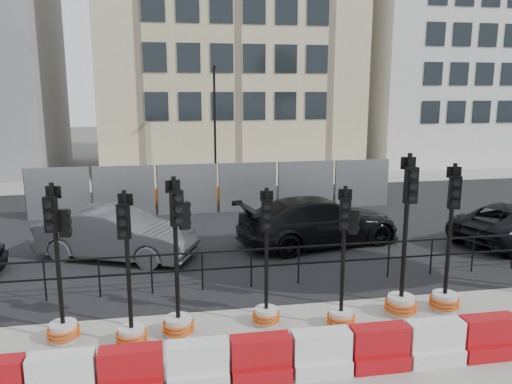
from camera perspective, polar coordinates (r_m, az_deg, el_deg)
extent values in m
plane|color=#51514C|center=(11.50, 0.49, -13.12)|extent=(120.00, 120.00, 0.00)
cube|color=gray|center=(8.92, 4.34, -20.96)|extent=(40.00, 6.00, 0.02)
cube|color=black|center=(18.02, -3.66, -3.87)|extent=(40.00, 14.00, 0.03)
cube|color=gray|center=(26.77, -5.89, 1.18)|extent=(40.00, 4.00, 0.02)
cube|color=beige|center=(32.78, -3.41, 18.89)|extent=(15.00, 10.00, 18.00)
cube|color=silver|center=(37.56, 20.93, 15.70)|extent=(12.00, 9.00, 16.00)
cylinder|color=black|center=(12.57, -22.98, -9.40)|extent=(0.04, 0.04, 1.00)
cylinder|color=black|center=(12.35, -17.47, -9.37)|extent=(0.04, 0.04, 1.00)
cylinder|color=black|center=(12.25, -11.83, -9.24)|extent=(0.04, 0.04, 1.00)
cylinder|color=black|center=(12.27, -6.15, -9.03)|extent=(0.04, 0.04, 1.00)
cylinder|color=black|center=(12.40, -0.55, -8.73)|extent=(0.04, 0.04, 1.00)
cylinder|color=black|center=(12.64, 4.88, -8.37)|extent=(0.04, 0.04, 1.00)
cylinder|color=black|center=(12.99, 10.05, -7.95)|extent=(0.04, 0.04, 1.00)
cylinder|color=black|center=(13.44, 14.90, -7.50)|extent=(0.04, 0.04, 1.00)
cylinder|color=black|center=(13.98, 19.39, -7.03)|extent=(0.04, 0.04, 1.00)
cylinder|color=black|center=(14.60, 23.52, -6.57)|extent=(0.04, 0.04, 1.00)
cube|color=black|center=(12.24, -0.55, -6.63)|extent=(18.00, 0.04, 0.04)
cube|color=black|center=(12.38, -0.55, -8.52)|extent=(18.00, 0.04, 0.04)
cube|color=gray|center=(20.05, -21.68, -0.20)|extent=(2.30, 0.05, 2.00)
cylinder|color=black|center=(20.31, -24.86, -0.31)|extent=(0.05, 0.05, 2.00)
cube|color=gray|center=(19.70, -14.84, 0.04)|extent=(2.30, 0.05, 2.00)
cylinder|color=black|center=(19.83, -18.15, -0.08)|extent=(0.05, 0.05, 2.00)
cube|color=gray|center=(19.65, -7.85, 0.29)|extent=(2.30, 0.05, 2.00)
cylinder|color=black|center=(19.64, -11.20, 0.17)|extent=(0.05, 0.05, 2.00)
cube|color=gray|center=(19.89, -0.93, 0.53)|extent=(2.30, 0.05, 2.00)
cylinder|color=black|center=(19.74, -4.22, 0.42)|extent=(0.05, 0.05, 2.00)
cube|color=gray|center=(20.40, 5.74, 0.76)|extent=(2.30, 0.05, 2.00)
cylinder|color=black|center=(20.12, 2.59, 0.65)|extent=(0.05, 0.05, 2.00)
cube|color=gray|center=(21.18, 11.99, 0.96)|extent=(2.30, 0.05, 2.00)
cylinder|color=black|center=(20.78, 9.06, 0.87)|extent=(0.05, 0.05, 2.00)
cube|color=#C96A0D|center=(21.32, -15.52, -0.78)|extent=(1.00, 0.40, 0.80)
cube|color=#C96A0D|center=(21.22, -10.14, -0.60)|extent=(1.00, 0.40, 0.80)
cube|color=#C96A0D|center=(21.31, -4.76, -0.40)|extent=(1.00, 0.40, 0.80)
cube|color=#C96A0D|center=(21.59, 0.53, -0.21)|extent=(1.00, 0.40, 0.80)
cube|color=#C96A0D|center=(22.04, 5.64, -0.02)|extent=(1.00, 0.40, 0.80)
cube|color=#C96A0D|center=(22.66, 10.51, 0.16)|extent=(1.00, 0.40, 0.80)
cylinder|color=black|center=(25.45, -4.72, 7.45)|extent=(0.12, 0.12, 6.00)
cube|color=black|center=(25.16, -4.78, 14.02)|extent=(0.12, 0.50, 0.12)
cube|color=white|center=(8.76, -21.32, -18.31)|extent=(1.00, 0.35, 0.50)
cube|color=#AC0D12|center=(8.61, -14.08, -18.37)|extent=(1.00, 0.35, 0.50)
cube|color=white|center=(8.80, -6.66, -20.41)|extent=(1.00, 0.50, 0.30)
cube|color=white|center=(8.60, -6.72, -18.15)|extent=(1.00, 0.35, 0.50)
cube|color=#AC0D12|center=(8.91, 0.53, -19.90)|extent=(1.00, 0.50, 0.30)
cube|color=#AC0D12|center=(8.70, 0.53, -17.65)|extent=(1.00, 0.35, 0.50)
cube|color=white|center=(9.13, 7.39, -19.14)|extent=(1.00, 0.50, 0.30)
cube|color=white|center=(8.94, 7.46, -16.93)|extent=(1.00, 0.35, 0.50)
cube|color=#AC0D12|center=(9.47, 13.78, -18.19)|extent=(1.00, 0.50, 0.30)
cube|color=#AC0D12|center=(9.28, 13.90, -16.04)|extent=(1.00, 0.35, 0.50)
cube|color=white|center=(9.91, 19.60, -17.13)|extent=(1.00, 0.50, 0.30)
cube|color=white|center=(9.73, 19.76, -15.06)|extent=(1.00, 0.35, 0.50)
cube|color=#AC0D12|center=(10.44, 24.82, -16.03)|extent=(1.00, 0.50, 0.30)
cube|color=#AC0D12|center=(10.27, 25.01, -14.04)|extent=(1.00, 0.35, 0.50)
cylinder|color=silver|center=(10.74, -21.13, -14.69)|extent=(0.51, 0.51, 0.38)
torus|color=#D54B0B|center=(10.77, -21.10, -15.06)|extent=(0.62, 0.62, 0.05)
torus|color=#D54B0B|center=(10.74, -21.13, -14.69)|extent=(0.62, 0.62, 0.05)
torus|color=#D54B0B|center=(10.70, -21.16, -14.32)|extent=(0.62, 0.62, 0.05)
cylinder|color=black|center=(10.18, -21.76, -6.94)|extent=(0.09, 0.09, 2.86)
cube|color=black|center=(9.85, -22.39, -2.39)|extent=(0.25, 0.18, 0.67)
cylinder|color=black|center=(9.83, -22.48, -3.69)|extent=(0.15, 0.08, 0.14)
cylinder|color=black|center=(9.78, -22.57, -2.50)|extent=(0.15, 0.08, 0.14)
cylinder|color=black|center=(9.74, -22.67, -1.30)|extent=(0.15, 0.08, 0.14)
cube|color=black|center=(9.92, -22.15, -0.02)|extent=(0.29, 0.09, 0.23)
cube|color=black|center=(9.92, -21.03, -3.33)|extent=(0.21, 0.16, 0.52)
cylinder|color=silver|center=(10.20, -14.01, -15.70)|extent=(0.50, 0.50, 0.37)
torus|color=#D54B0B|center=(10.24, -13.99, -16.07)|extent=(0.60, 0.60, 0.05)
torus|color=#D54B0B|center=(10.20, -14.01, -15.70)|extent=(0.60, 0.60, 0.05)
torus|color=#D54B0B|center=(10.17, -14.03, -15.33)|extent=(0.60, 0.60, 0.05)
cylinder|color=black|center=(9.63, -14.43, -7.88)|extent=(0.08, 0.08, 2.76)
cube|color=black|center=(9.29, -14.88, -3.27)|extent=(0.24, 0.17, 0.64)
cylinder|color=black|center=(9.27, -14.95, -4.60)|extent=(0.14, 0.07, 0.14)
cylinder|color=black|center=(9.22, -15.02, -3.39)|extent=(0.14, 0.07, 0.14)
cylinder|color=black|center=(9.17, -15.08, -2.17)|extent=(0.14, 0.07, 0.14)
cube|color=black|center=(9.36, -14.70, -0.84)|extent=(0.28, 0.09, 0.22)
cylinder|color=silver|center=(10.38, -8.85, -14.92)|extent=(0.53, 0.53, 0.39)
torus|color=#D54B0B|center=(10.41, -8.83, -15.31)|extent=(0.63, 0.63, 0.05)
torus|color=#D54B0B|center=(10.38, -8.85, -14.92)|extent=(0.63, 0.63, 0.05)
torus|color=#D54B0B|center=(10.34, -8.86, -14.54)|extent=(0.63, 0.63, 0.05)
cylinder|color=black|center=(9.79, -9.13, -6.71)|extent=(0.09, 0.09, 2.93)
cube|color=black|center=(9.44, -9.04, -1.84)|extent=(0.27, 0.21, 0.68)
cylinder|color=black|center=(9.42, -8.83, -3.20)|extent=(0.15, 0.10, 0.15)
cylinder|color=black|center=(9.37, -8.87, -1.93)|extent=(0.15, 0.10, 0.15)
cylinder|color=black|center=(9.33, -8.91, -0.65)|extent=(0.15, 0.10, 0.15)
cube|color=black|center=(9.52, -9.50, 0.66)|extent=(0.29, 0.13, 0.23)
cube|color=black|center=(9.66, -8.18, -2.69)|extent=(0.23, 0.19, 0.54)
cylinder|color=silver|center=(10.72, 1.17, -13.99)|extent=(0.48, 0.48, 0.35)
torus|color=#D54B0B|center=(10.75, 1.17, -14.33)|extent=(0.57, 0.57, 0.04)
torus|color=#D54B0B|center=(10.72, 1.17, -13.99)|extent=(0.57, 0.57, 0.04)
torus|color=#D54B0B|center=(10.69, 1.17, -13.65)|extent=(0.57, 0.57, 0.04)
cylinder|color=black|center=(10.19, 1.20, -6.83)|extent=(0.08, 0.08, 2.64)
cube|color=black|center=(9.87, 1.23, -2.65)|extent=(0.23, 0.16, 0.62)
cylinder|color=black|center=(9.85, 1.24, -3.84)|extent=(0.14, 0.07, 0.13)
cylinder|color=black|center=(9.80, 1.24, -2.75)|extent=(0.14, 0.07, 0.13)
cylinder|color=black|center=(9.75, 1.25, -1.65)|extent=(0.14, 0.07, 0.13)
cube|color=black|center=(9.94, 1.23, -0.46)|extent=(0.26, 0.07, 0.21)
cylinder|color=silver|center=(10.74, 9.66, -14.09)|extent=(0.49, 0.49, 0.36)
torus|color=#D54B0B|center=(10.77, 9.65, -14.43)|extent=(0.58, 0.58, 0.04)
torus|color=#D54B0B|center=(10.74, 9.66, -14.09)|extent=(0.58, 0.58, 0.04)
torus|color=#D54B0B|center=(10.71, 9.68, -13.74)|extent=(0.58, 0.58, 0.04)
cylinder|color=black|center=(10.20, 9.94, -6.77)|extent=(0.08, 0.08, 2.70)
cube|color=black|center=(9.88, 10.14, -2.51)|extent=(0.24, 0.18, 0.63)
cylinder|color=black|center=(9.86, 10.12, -3.72)|extent=(0.14, 0.08, 0.13)
cylinder|color=black|center=(9.81, 10.16, -2.61)|extent=(0.14, 0.08, 0.13)
cylinder|color=black|center=(9.76, 10.20, -1.48)|extent=(0.14, 0.08, 0.13)
cube|color=black|center=(9.96, 10.15, -0.27)|extent=(0.27, 0.10, 0.22)
cube|color=black|center=(10.04, 11.09, -3.37)|extent=(0.21, 0.16, 0.49)
cylinder|color=silver|center=(11.54, 16.21, -12.34)|extent=(0.58, 0.58, 0.43)
torus|color=#D54B0B|center=(11.57, 16.19, -12.73)|extent=(0.70, 0.70, 0.05)
torus|color=#D54B0B|center=(11.54, 16.21, -12.34)|extent=(0.70, 0.70, 0.05)
torus|color=#D54B0B|center=(11.51, 16.24, -11.95)|extent=(0.70, 0.70, 0.05)
cylinder|color=black|center=(10.97, 16.71, -4.09)|extent=(0.10, 0.10, 3.22)
cube|color=black|center=(10.64, 17.29, 0.74)|extent=(0.26, 0.16, 0.75)
cylinder|color=black|center=(10.61, 17.41, -0.60)|extent=(0.16, 0.06, 0.16)
cylinder|color=black|center=(10.57, 17.48, 0.65)|extent=(0.16, 0.06, 0.16)
cylinder|color=black|center=(10.53, 17.56, 1.92)|extent=(0.16, 0.06, 0.16)
cube|color=black|center=(10.75, 17.00, 3.18)|extent=(0.32, 0.05, 0.26)
cylinder|color=silver|center=(12.07, 20.72, -11.64)|extent=(0.54, 0.54, 0.40)
torus|color=#D54B0B|center=(12.10, 20.69, -11.99)|extent=(0.65, 0.65, 0.05)
torus|color=#D54B0B|center=(12.07, 20.72, -11.64)|extent=(0.65, 0.65, 0.05)
torus|color=#D54B0B|center=(12.04, 20.74, -11.29)|extent=(0.65, 0.65, 0.05)
cylinder|color=black|center=(11.55, 21.28, -4.30)|extent=(0.09, 0.09, 3.00)
cube|color=black|center=(11.24, 21.75, -0.04)|extent=(0.27, 0.21, 0.70)
cylinder|color=black|center=(11.20, 21.77, -1.22)|extent=(0.16, 0.09, 0.15)
cylinder|color=black|center=(11.16, 21.85, -0.12)|extent=(0.16, 0.09, 0.15)
cylinder|color=black|center=(11.12, 21.93, 0.99)|extent=(0.16, 0.09, 0.15)
cube|color=black|center=(11.34, 21.69, 2.12)|extent=(0.29, 0.12, 0.24)
imported|color=#45454A|center=(14.94, -15.69, -4.63)|extent=(4.86, 5.68, 1.50)
imported|color=black|center=(15.82, 7.25, -3.34)|extent=(4.15, 6.06, 1.52)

